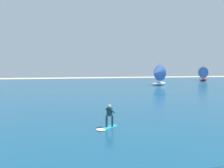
% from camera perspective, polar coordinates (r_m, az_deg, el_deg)
% --- Properties ---
extents(ocean, '(160.00, 90.00, 0.10)m').
position_cam_1_polar(ocean, '(53.55, -9.35, -0.77)').
color(ocean, navy).
rests_on(ocean, ground).
extents(kitesurfer, '(1.91, 1.62, 1.67)m').
position_cam_1_polar(kitesurfer, '(16.50, -1.07, -8.88)').
color(kitesurfer, '#26B2CC').
rests_on(kitesurfer, ocean).
extents(sailboat_mid_left, '(4.75, 4.26, 5.35)m').
position_cam_1_polar(sailboat_mid_left, '(84.72, 22.03, 2.39)').
color(sailboat_mid_left, maroon).
rests_on(sailboat_mid_left, ocean).
extents(sailboat_outermost, '(5.06, 4.53, 5.69)m').
position_cam_1_polar(sailboat_outermost, '(58.64, 11.23, 2.21)').
color(sailboat_outermost, white).
rests_on(sailboat_outermost, ocean).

